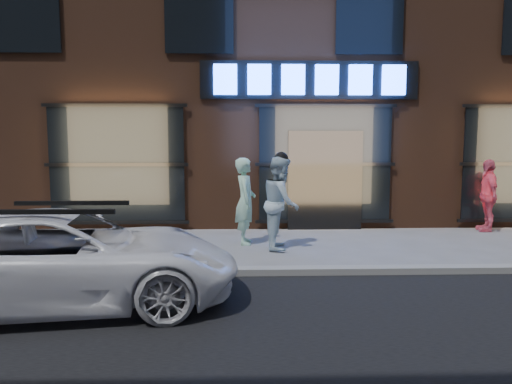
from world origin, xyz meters
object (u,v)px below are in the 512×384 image
man_cap (281,203)px  white_suv (64,259)px  man_bowtie (245,201)px  passerby (488,195)px

man_cap → white_suv: (-3.22, -3.32, -0.29)m
man_cap → white_suv: bearing=140.7°
man_cap → man_bowtie: bearing=62.6°
passerby → white_suv: 9.70m
man_cap → passerby: size_ratio=1.09×
man_bowtie → passerby: 5.95m
man_bowtie → white_suv: 4.53m
man_cap → white_suv: size_ratio=0.40×
man_bowtie → white_suv: (-2.49, -3.77, -0.26)m
passerby → white_suv: (-8.32, -4.99, -0.21)m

